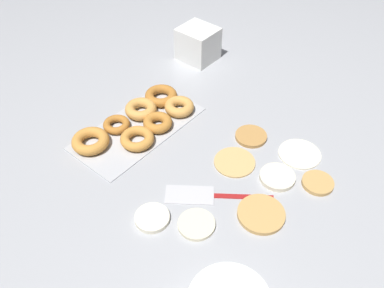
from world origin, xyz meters
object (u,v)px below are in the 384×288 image
pancake_7 (151,217)px  pancake_5 (277,177)px  pancake_1 (261,214)px  donut_tray (140,121)px  pancake_6 (251,136)px  spatula (202,195)px  pancake_0 (235,161)px  container_stack (198,44)px  pancake_2 (196,224)px  pancake_3 (300,153)px  pancake_4 (318,183)px

pancake_7 → pancake_5: bearing=151.4°
pancake_1 → pancake_7: bearing=-48.1°
donut_tray → pancake_6: bearing=120.2°
donut_tray → spatula: 0.33m
donut_tray → pancake_0: bearing=100.0°
pancake_0 → pancake_1: 0.18m
pancake_1 → pancake_0: bearing=-123.8°
pancake_6 → spatula: size_ratio=0.38×
pancake_5 → pancake_6: 0.17m
pancake_5 → pancake_7: (0.31, -0.17, -0.00)m
pancake_5 → container_stack: container_stack is taller
pancake_2 → container_stack: bearing=-140.8°
pancake_3 → donut_tray: bearing=-65.4°
pancake_0 → pancake_5: bearing=101.7°
pancake_4 → spatula: pancake_4 is taller
pancake_1 → pancake_6: bearing=-140.9°
pancake_0 → pancake_5: 0.12m
pancake_6 → spatula: (0.26, 0.03, -0.00)m
pancake_3 → pancake_6: (0.03, -0.14, 0.00)m
pancake_1 → pancake_3: 0.25m
spatula → pancake_7: bearing=32.0°
pancake_6 → donut_tray: bearing=-59.8°
pancake_2 → pancake_5: size_ratio=0.95×
donut_tray → spatula: (0.09, 0.31, -0.01)m
container_stack → pancake_0: bearing=50.3°
pancake_1 → spatula: size_ratio=0.49×
spatula → donut_tray: bearing=-54.1°
pancake_4 → pancake_6: same height
pancake_0 → pancake_2: (0.23, 0.05, 0.00)m
pancake_0 → pancake_4: 0.22m
pancake_0 → pancake_6: bearing=-168.8°
pancake_2 → pancake_4: (-0.30, 0.16, 0.00)m
pancake_4 → pancake_2: bearing=-27.9°
pancake_7 → donut_tray: donut_tray is taller
pancake_6 → pancake_7: 0.39m
pancake_5 → pancake_6: (-0.09, -0.14, -0.00)m
pancake_5 → spatula: size_ratio=0.39×
pancake_6 → donut_tray: 0.33m
pancake_2 → pancake_3: bearing=169.2°
container_stack → spatula: bearing=40.3°
pancake_4 → pancake_7: pancake_7 is taller
pancake_3 → spatula: 0.31m
pancake_0 → container_stack: 0.54m
pancake_0 → spatula: size_ratio=0.47×
pancake_2 → pancake_5: (-0.25, 0.07, 0.00)m
pancake_2 → pancake_3: (-0.37, 0.07, -0.00)m
pancake_0 → pancake_2: same height
pancake_7 → donut_tray: (-0.23, -0.26, 0.01)m
donut_tray → container_stack: 0.41m
pancake_7 → donut_tray: size_ratio=0.21×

